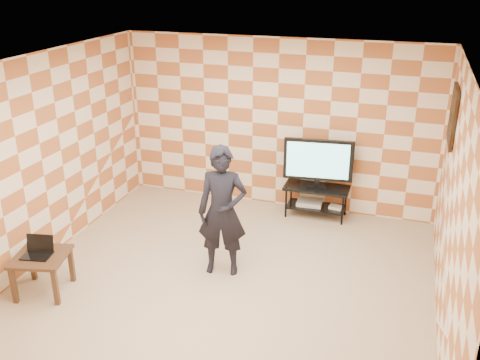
# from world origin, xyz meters

# --- Properties ---
(floor) EXTENTS (5.00, 5.00, 0.00)m
(floor) POSITION_xyz_m (0.00, 0.00, 0.00)
(floor) COLOR tan
(floor) RESTS_ON ground
(wall_back) EXTENTS (5.00, 0.02, 2.70)m
(wall_back) POSITION_xyz_m (0.00, 2.50, 1.35)
(wall_back) COLOR beige
(wall_back) RESTS_ON ground
(wall_front) EXTENTS (5.00, 0.02, 2.70)m
(wall_front) POSITION_xyz_m (0.00, -2.50, 1.35)
(wall_front) COLOR beige
(wall_front) RESTS_ON ground
(wall_left) EXTENTS (0.02, 5.00, 2.70)m
(wall_left) POSITION_xyz_m (-2.50, 0.00, 1.35)
(wall_left) COLOR beige
(wall_left) RESTS_ON ground
(wall_right) EXTENTS (0.02, 5.00, 2.70)m
(wall_right) POSITION_xyz_m (2.50, 0.00, 1.35)
(wall_right) COLOR beige
(wall_right) RESTS_ON ground
(ceiling) EXTENTS (5.00, 5.00, 0.02)m
(ceiling) POSITION_xyz_m (0.00, 0.00, 2.70)
(ceiling) COLOR white
(ceiling) RESTS_ON wall_back
(wall_art) EXTENTS (0.04, 0.72, 0.72)m
(wall_art) POSITION_xyz_m (2.47, 1.55, 1.95)
(wall_art) COLOR black
(wall_art) RESTS_ON wall_right
(tv_stand) EXTENTS (1.00, 0.45, 0.50)m
(tv_stand) POSITION_xyz_m (0.72, 2.22, 0.37)
(tv_stand) COLOR black
(tv_stand) RESTS_ON floor
(tv) EXTENTS (1.05, 0.23, 0.76)m
(tv) POSITION_xyz_m (0.72, 2.22, 0.92)
(tv) COLOR black
(tv) RESTS_ON tv_stand
(dvd_player) EXTENTS (0.40, 0.30, 0.06)m
(dvd_player) POSITION_xyz_m (0.62, 2.24, 0.20)
(dvd_player) COLOR silver
(dvd_player) RESTS_ON tv_stand
(game_console) EXTENTS (0.22, 0.17, 0.04)m
(game_console) POSITION_xyz_m (1.04, 2.22, 0.19)
(game_console) COLOR silver
(game_console) RESTS_ON tv_stand
(side_table) EXTENTS (0.73, 0.73, 0.50)m
(side_table) POSITION_xyz_m (-2.01, -0.86, 0.41)
(side_table) COLOR #3C271B
(side_table) RESTS_ON floor
(laptop) EXTENTS (0.38, 0.32, 0.22)m
(laptop) POSITION_xyz_m (-2.05, -0.85, 0.55)
(laptop) COLOR black
(laptop) RESTS_ON side_table
(person) EXTENTS (0.69, 0.52, 1.69)m
(person) POSITION_xyz_m (-0.12, 0.26, 0.84)
(person) COLOR black
(person) RESTS_ON floor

